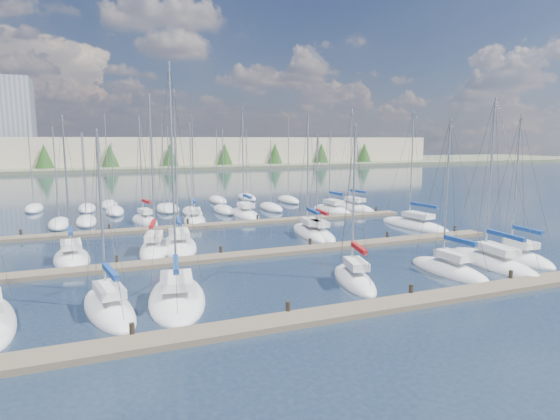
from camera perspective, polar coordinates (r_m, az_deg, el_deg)
name	(u,v)px	position (r m, az deg, el deg)	size (l,w,h in m)	color
ground	(179,195)	(80.81, -12.27, 1.75)	(400.00, 400.00, 0.00)	#202F41
dock_near	(361,309)	(26.68, 9.86, -11.85)	(44.00, 1.93, 1.10)	#6B5E4C
dock_mid	(271,253)	(38.73, -1.12, -5.22)	(44.00, 1.93, 1.10)	#6B5E4C
dock_far	(226,224)	(51.77, -6.63, -1.74)	(44.00, 1.93, 1.10)	#6B5E4C
sailboat_l	(319,235)	(45.95, 4.73, -3.00)	(2.81, 6.95, 10.65)	white
sailboat_i	(155,248)	(41.44, -15.03, -4.54)	(4.08, 8.83, 13.92)	white
sailboat_f	(492,263)	(39.04, 24.41, -5.86)	(3.45, 9.49, 13.20)	white
sailboat_q	(332,210)	(61.68, 6.34, -0.04)	(3.47, 8.11, 11.55)	white
sailboat_c	(177,298)	(28.67, -12.45, -10.40)	(4.61, 9.19, 14.49)	white
sailboat_e	(449,270)	(35.64, 19.88, -6.92)	(2.70, 7.24, 11.60)	white
sailboat_g	(516,257)	(41.73, 26.87, -5.11)	(2.91, 7.21, 12.06)	white
sailboat_r	(353,207)	(64.56, 8.88, 0.31)	(3.45, 9.08, 14.41)	white
sailboat_m	(414,225)	(52.82, 16.08, -1.79)	(4.08, 9.92, 13.25)	white
sailboat_o	(195,220)	(54.72, -10.37, -1.21)	(3.60, 7.09, 12.91)	white
sailboat_h	(72,258)	(40.28, -24.05, -5.40)	(3.15, 7.18, 12.02)	white
sailboat_b	(109,308)	(28.02, -20.12, -11.20)	(3.56, 7.88, 10.73)	white
sailboat_j	(179,245)	(42.10, -12.21, -4.25)	(3.97, 8.94, 14.43)	white
sailboat_p	(245,214)	(58.44, -4.29, -0.48)	(3.07, 8.39, 14.02)	white
sailboat_k	(309,232)	(46.85, 3.59, -2.75)	(3.56, 8.82, 13.07)	white
sailboat_d	(354,280)	(31.78, 9.04, -8.37)	(3.52, 6.90, 11.19)	white
sailboat_n	(145,221)	(55.60, -16.15, -1.25)	(3.37, 7.20, 12.76)	white
distant_boats	(167,208)	(64.20, -13.64, 0.22)	(36.93, 20.75, 13.30)	#9EA0A5
shoreline	(91,145)	(168.93, -22.09, 7.35)	(400.00, 60.00, 38.00)	#666B51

